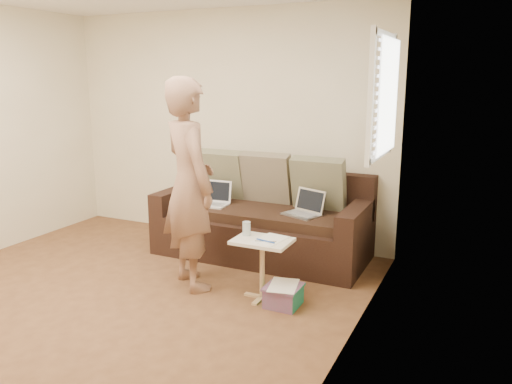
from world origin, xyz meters
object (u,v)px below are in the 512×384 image
person (189,184)px  side_table (262,269)px  sofa (261,217)px  drinking_glass (246,228)px  laptop_white (211,205)px  striped_box (283,295)px  laptop_silver (301,215)px

person → side_table: bearing=-144.8°
person → side_table: 0.98m
sofa → drinking_glass: (0.28, -0.93, 0.16)m
laptop_white → side_table: 1.33m
sofa → laptop_white: sofa is taller
laptop_white → striped_box: (1.21, -0.91, -0.43)m
laptop_white → drinking_glass: (0.82, -0.80, 0.07)m
drinking_glass → side_table: bearing=-16.4°
person → striped_box: (0.93, -0.06, -0.85)m
laptop_white → person: 0.99m
drinking_glass → laptop_silver: bearing=76.9°
person → side_table: (0.71, -0.00, -0.67)m
side_table → striped_box: side_table is taller
sofa → person: (-0.25, -0.98, 0.51)m
person → striped_box: 1.26m
side_table → striped_box: size_ratio=1.83×
side_table → laptop_white: bearing=139.4°
sofa → drinking_glass: 0.99m
person → striped_box: bearing=-148.2°
laptop_silver → striped_box: size_ratio=1.21×
laptop_white → side_table: laptop_white is taller
sofa → laptop_silver: 0.50m
laptop_silver → side_table: bearing=-70.7°
sofa → side_table: bearing=-65.1°
striped_box → person: bearing=176.2°
laptop_silver → striped_box: laptop_silver is taller
laptop_white → drinking_glass: drinking_glass is taller
laptop_silver → laptop_white: 1.02m
sofa → laptop_white: bearing=-166.3°
drinking_glass → laptop_white: bearing=135.7°
person → drinking_glass: 0.64m
laptop_silver → person: size_ratio=0.19×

